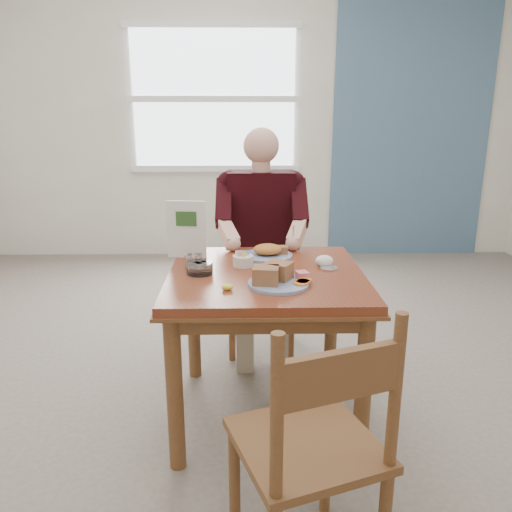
{
  "coord_description": "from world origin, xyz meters",
  "views": [
    {
      "loc": [
        -0.09,
        -2.21,
        1.46
      ],
      "look_at": [
        -0.05,
        0.0,
        0.83
      ],
      "focal_mm": 35.0,
      "sensor_mm": 36.0,
      "label": 1
    }
  ],
  "objects_px": {
    "table": "(266,294)",
    "diner": "(261,226)",
    "chair_far": "(261,274)",
    "chair_near": "(313,449)",
    "far_plate": "(269,252)",
    "near_plate": "(277,277)"
  },
  "relations": [
    {
      "from": "table",
      "to": "diner",
      "type": "distance_m",
      "value": 0.73
    },
    {
      "from": "chair_far",
      "to": "chair_near",
      "type": "bearing_deg",
      "value": -86.42
    },
    {
      "from": "chair_far",
      "to": "diner",
      "type": "xyz_separation_m",
      "value": [
        0.0,
        -0.09,
        0.33
      ]
    },
    {
      "from": "diner",
      "to": "far_plate",
      "type": "bearing_deg",
      "value": -87.0
    },
    {
      "from": "table",
      "to": "diner",
      "type": "relative_size",
      "value": 0.66
    },
    {
      "from": "chair_near",
      "to": "diner",
      "type": "bearing_deg",
      "value": 93.78
    },
    {
      "from": "chair_near",
      "to": "near_plate",
      "type": "distance_m",
      "value": 0.81
    },
    {
      "from": "diner",
      "to": "near_plate",
      "type": "height_order",
      "value": "diner"
    },
    {
      "from": "diner",
      "to": "far_plate",
      "type": "xyz_separation_m",
      "value": [
        0.02,
        -0.46,
        -0.03
      ]
    },
    {
      "from": "table",
      "to": "far_plate",
      "type": "relative_size",
      "value": 3.58
    },
    {
      "from": "table",
      "to": "near_plate",
      "type": "relative_size",
      "value": 2.83
    },
    {
      "from": "table",
      "to": "near_plate",
      "type": "bearing_deg",
      "value": -78.14
    },
    {
      "from": "chair_far",
      "to": "chair_near",
      "type": "distance_m",
      "value": 1.72
    },
    {
      "from": "near_plate",
      "to": "table",
      "type": "bearing_deg",
      "value": 101.86
    },
    {
      "from": "chair_far",
      "to": "diner",
      "type": "bearing_deg",
      "value": -89.99
    },
    {
      "from": "far_plate",
      "to": "table",
      "type": "bearing_deg",
      "value": -95.43
    },
    {
      "from": "chair_far",
      "to": "far_plate",
      "type": "xyz_separation_m",
      "value": [
        0.02,
        -0.55,
        0.3
      ]
    },
    {
      "from": "table",
      "to": "chair_near",
      "type": "xyz_separation_m",
      "value": [
        0.11,
        -0.92,
        -0.16
      ]
    },
    {
      "from": "near_plate",
      "to": "far_plate",
      "type": "xyz_separation_m",
      "value": [
        -0.01,
        0.43,
        -0.01
      ]
    },
    {
      "from": "chair_far",
      "to": "far_plate",
      "type": "height_order",
      "value": "chair_far"
    },
    {
      "from": "chair_far",
      "to": "near_plate",
      "type": "relative_size",
      "value": 2.92
    },
    {
      "from": "near_plate",
      "to": "diner",
      "type": "bearing_deg",
      "value": 92.45
    }
  ]
}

